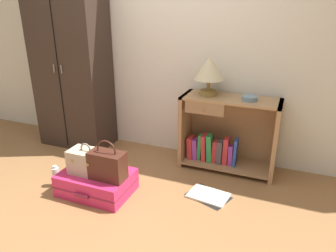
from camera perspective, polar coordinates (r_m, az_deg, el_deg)
name	(u,v)px	position (r m, az deg, el deg)	size (l,w,h in m)	color
ground_plane	(97,217)	(2.74, -12.85, -15.89)	(9.00, 9.00, 0.00)	olive
back_wall	(166,37)	(3.53, -0.43, 15.89)	(6.40, 0.10, 2.60)	silver
wardrobe	(72,65)	(3.86, -17.12, 10.51)	(0.84, 0.47, 1.94)	#33261E
bookshelf	(225,135)	(3.30, 10.27, -1.64)	(0.97, 0.39, 0.77)	#A37A51
table_lamp	(209,70)	(3.15, 7.50, 10.07)	(0.30, 0.30, 0.38)	olive
bowl	(250,98)	(3.10, 14.60, 4.90)	(0.15, 0.15, 0.04)	slate
suitcase_large	(97,182)	(3.01, -12.82, -9.95)	(0.65, 0.47, 0.20)	#DB2860
train_case	(87,161)	(2.92, -14.51, -6.25)	(0.31, 0.21, 0.29)	#B7A88E
handbag	(107,165)	(2.78, -10.93, -6.97)	(0.31, 0.17, 0.36)	#472319
bottle	(56,176)	(3.21, -19.65, -8.63)	(0.07, 0.07, 0.22)	white
open_book_on_floor	(208,196)	(2.94, 7.33, -12.42)	(0.43, 0.36, 0.02)	white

